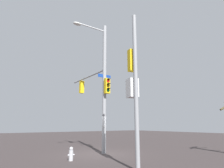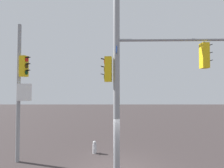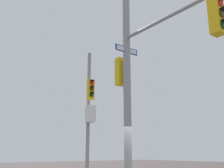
# 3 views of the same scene
# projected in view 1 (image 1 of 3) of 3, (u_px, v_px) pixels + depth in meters

# --- Properties ---
(ground_plane) EXTENTS (80.00, 80.00, 0.00)m
(ground_plane) POSITION_uv_depth(u_px,v_px,m) (99.00, 154.00, 12.90)
(ground_plane) COLOR #383030
(main_signal_pole_assembly) EXTENTS (3.19, 6.16, 9.51)m
(main_signal_pole_assembly) POSITION_uv_depth(u_px,v_px,m) (99.00, 82.00, 14.53)
(main_signal_pole_assembly) COLOR gray
(main_signal_pole_assembly) RESTS_ON ground
(secondary_pole_assembly) EXTENTS (0.56, 0.78, 7.25)m
(secondary_pole_assembly) POSITION_uv_depth(u_px,v_px,m) (134.00, 82.00, 9.02)
(secondary_pole_assembly) COLOR gray
(secondary_pole_assembly) RESTS_ON ground
(fire_hydrant) EXTENTS (0.38, 0.24, 0.73)m
(fire_hydrant) POSITION_uv_depth(u_px,v_px,m) (71.00, 154.00, 10.46)
(fire_hydrant) COLOR #B2B2B7
(fire_hydrant) RESTS_ON ground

